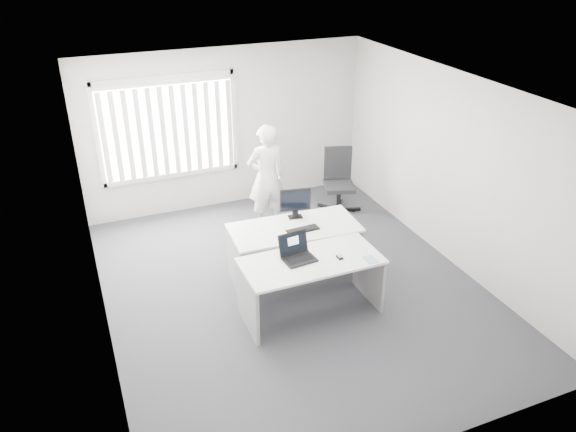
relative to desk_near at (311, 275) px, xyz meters
name	(u,v)px	position (x,y,z in m)	size (l,w,h in m)	color
ground	(292,287)	(0.00, 0.61, -0.58)	(6.00, 6.00, 0.00)	#414147
wall_back	(226,129)	(0.00, 3.61, 0.82)	(5.00, 0.02, 2.80)	silver
wall_front	(428,337)	(0.00, -2.39, 0.82)	(5.00, 0.02, 2.80)	silver
wall_left	(92,233)	(-2.50, 0.61, 0.82)	(0.02, 6.00, 2.80)	silver
wall_right	(452,169)	(2.50, 0.61, 0.82)	(0.02, 6.00, 2.80)	silver
ceiling	(293,91)	(0.00, 0.61, 2.22)	(5.00, 6.00, 0.02)	silver
window	(168,128)	(-1.00, 3.57, 0.97)	(2.32, 0.06, 1.76)	silver
blinds	(169,131)	(-1.00, 3.51, 0.94)	(2.20, 0.10, 1.50)	white
desk_near	(311,275)	(0.00, 0.00, 0.00)	(1.77, 0.84, 0.81)	white
desk_far	(294,241)	(0.14, 0.86, 0.01)	(1.83, 0.93, 0.82)	white
office_chair	(338,192)	(1.67, 2.52, -0.22)	(0.82, 0.82, 1.15)	black
person	(266,177)	(0.32, 2.47, 0.31)	(0.65, 0.43, 1.79)	white
laptop	(300,250)	(-0.14, 0.04, 0.38)	(0.40, 0.35, 0.31)	black
paper_sheet	(333,257)	(0.28, -0.03, 0.23)	(0.30, 0.21, 0.00)	white
mouse	(340,257)	(0.35, -0.10, 0.25)	(0.06, 0.10, 0.04)	#B9BABC
booklet	(370,260)	(0.69, -0.28, 0.23)	(0.14, 0.19, 0.01)	white
keyboard	(303,230)	(0.20, 0.72, 0.25)	(0.45, 0.15, 0.02)	black
monitor	(295,203)	(0.26, 1.13, 0.46)	(0.44, 0.13, 0.44)	black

